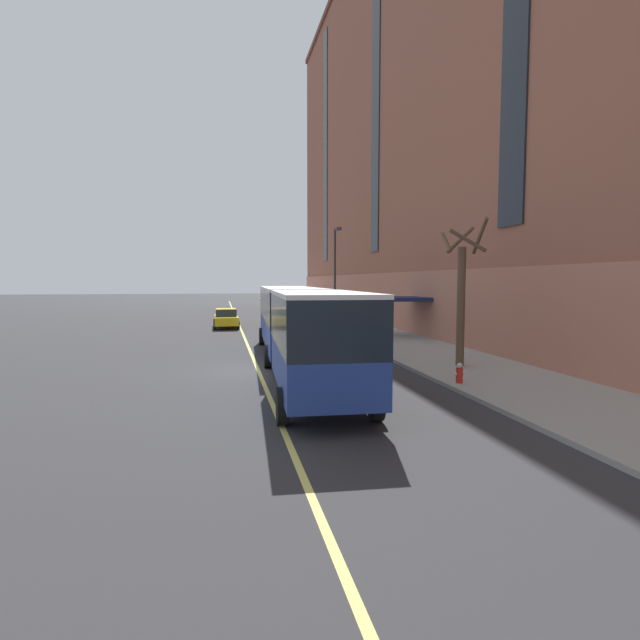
% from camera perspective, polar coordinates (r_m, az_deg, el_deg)
% --- Properties ---
extents(ground_plane, '(260.00, 260.00, 0.00)m').
position_cam_1_polar(ground_plane, '(21.40, -7.36, -5.67)').
color(ground_plane, '#303033').
extents(sidewalk, '(5.40, 160.00, 0.15)m').
position_cam_1_polar(sidewalk, '(26.46, 12.16, -3.62)').
color(sidewalk, '#9E9B93').
rests_on(sidewalk, ground).
extents(city_bus, '(3.66, 20.19, 3.44)m').
position_cam_1_polar(city_bus, '(21.52, -2.67, -0.18)').
color(city_bus, navy).
rests_on(city_bus, ground).
extents(parked_car_darkgray_0, '(1.99, 4.30, 1.56)m').
position_cam_1_polar(parked_car_darkgray_0, '(52.63, -3.94, 1.24)').
color(parked_car_darkgray_0, '#4C4C51').
rests_on(parked_car_darkgray_0, ground).
extents(parked_car_black_3, '(1.94, 4.67, 1.56)m').
position_cam_1_polar(parked_car_black_3, '(44.13, -2.54, 0.62)').
color(parked_car_black_3, black).
rests_on(parked_car_black_3, ground).
extents(taxi_cab, '(2.04, 4.63, 1.56)m').
position_cam_1_polar(taxi_cab, '(40.54, -10.69, 0.20)').
color(taxi_cab, yellow).
rests_on(taxi_cab, ground).
extents(street_tree_mid_block, '(1.85, 1.78, 6.21)m').
position_cam_1_polar(street_tree_mid_block, '(21.97, 15.89, 3.04)').
color(street_tree_mid_block, brown).
rests_on(street_tree_mid_block, sidewalk).
extents(street_lamp, '(0.36, 1.48, 7.49)m').
position_cam_1_polar(street_lamp, '(37.05, 1.79, 5.93)').
color(street_lamp, '#2D2D30').
rests_on(street_lamp, sidewalk).
extents(fire_hydrant, '(0.42, 0.24, 0.72)m').
position_cam_1_polar(fire_hydrant, '(18.43, 15.65, -5.90)').
color(fire_hydrant, red).
rests_on(fire_hydrant, sidewalk).
extents(lane_centerline, '(0.16, 140.00, 0.01)m').
position_cam_1_polar(lane_centerline, '(24.36, -7.62, -4.42)').
color(lane_centerline, '#E0D66B').
rests_on(lane_centerline, ground).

